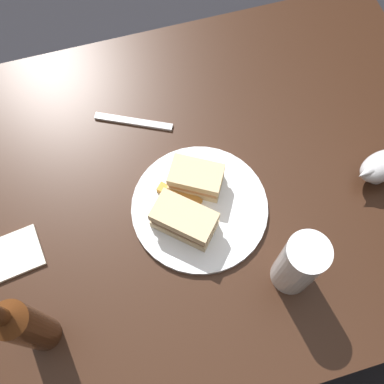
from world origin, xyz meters
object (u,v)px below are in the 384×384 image
Objects in this scene: plate at (200,207)px; pint_glass at (298,266)px; napkin at (14,254)px; cider_bottle at (25,326)px; gravy_boat at (382,167)px; sandwich_half_left at (196,178)px; fork at (134,122)px; sandwich_half_right at (184,220)px.

pint_glass is at bearing 125.31° from plate.
pint_glass is 1.53× the size of napkin.
gravy_boat is at bearing -169.99° from cider_bottle.
pint_glass is 0.48m from cider_bottle.
sandwich_half_left is 0.45× the size of cider_bottle.
napkin is 0.38m from fork.
sandwich_half_right is at bearing 37.08° from plate.
pint_glass reaches higher than napkin.
gravy_boat reaches higher than plate.
pint_glass is at bearing 31.05° from gravy_boat.
sandwich_half_left is 0.39m from gravy_boat.
sandwich_half_right reaches higher than gravy_boat.
sandwich_half_right is (0.05, 0.08, 0.00)m from sandwich_half_left.
sandwich_half_left is at bearing -62.37° from pint_glass.
napkin is (0.77, -0.04, -0.04)m from gravy_boat.
sandwich_half_left is 0.93× the size of sandwich_half_right.
napkin is at bearing -20.41° from pint_glass.
napkin is (0.39, -0.01, -0.00)m from plate.
gravy_boat is at bearing 177.08° from napkin.
plate is 0.26m from fork.
plate is 1.69× the size of pint_glass.
gravy_boat is 0.44× the size of cider_bottle.
plate is 2.26× the size of sandwich_half_left.
cider_bottle reaches higher than gravy_boat.
plate is 0.39m from napkin.
gravy_boat is at bearing -4.14° from fork.
pint_glass is at bearing -37.08° from fork.
sandwich_half_left is at bearing -38.36° from fork.
pint_glass reaches higher than fork.
plate is 0.06m from sandwich_half_right.
cider_bottle is (0.36, 0.21, 0.07)m from sandwich_half_left.
napkin is (0.35, -0.04, -0.04)m from sandwich_half_right.
sandwich_half_right reaches higher than napkin.
fork is (0.47, -0.28, -0.04)m from gravy_boat.
sandwich_half_right is at bearing -157.15° from cider_bottle.
fork is at bearing -30.47° from gravy_boat.
pint_glass is at bearing 138.36° from sandwich_half_right.
napkin reaches higher than fork.
gravy_boat reaches higher than sandwich_half_left.
sandwich_half_right is 0.35m from napkin.
gravy_boat is (-0.43, 0.00, -0.00)m from sandwich_half_right.
cider_bottle is at bearing 24.76° from plate.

